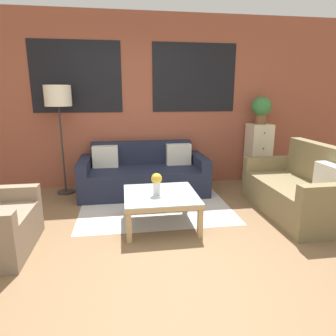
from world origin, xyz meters
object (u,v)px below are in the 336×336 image
object	(u,v)px
potted_plant	(261,108)
flower_vase	(157,182)
couch_dark	(144,175)
settee_vintage	(299,191)
drawer_cabinet	(258,154)
coffee_table	(160,198)
floor_lamp	(58,100)

from	to	relation	value
potted_plant	flower_vase	xyz separation A→B (m)	(-1.96, -1.54, -0.75)
potted_plant	couch_dark	bearing A→B (deg)	-173.73
settee_vintage	drawer_cabinet	size ratio (longest dim) A/B	1.49
drawer_cabinet	potted_plant	world-z (taller)	potted_plant
coffee_table	floor_lamp	distance (m)	2.26
settee_vintage	floor_lamp	size ratio (longest dim) A/B	0.93
coffee_table	floor_lamp	world-z (taller)	floor_lamp
drawer_cabinet	couch_dark	bearing A→B (deg)	-173.73
coffee_table	drawer_cabinet	bearing A→B (deg)	38.12
floor_lamp	flower_vase	xyz separation A→B (m)	(1.30, -1.46, -0.90)
couch_dark	potted_plant	bearing A→B (deg)	6.27
drawer_cabinet	potted_plant	distance (m)	0.78
coffee_table	potted_plant	xyz separation A→B (m)	(1.92, 1.50, 0.97)
couch_dark	potted_plant	xyz separation A→B (m)	(2.02, 0.22, 1.03)
drawer_cabinet	potted_plant	size ratio (longest dim) A/B	2.29
floor_lamp	flower_vase	bearing A→B (deg)	-48.35
flower_vase	drawer_cabinet	bearing A→B (deg)	38.06
coffee_table	drawer_cabinet	xyz separation A→B (m)	(1.92, 1.50, 0.19)
coffee_table	floor_lamp	xyz separation A→B (m)	(-1.35, 1.43, 1.12)
coffee_table	potted_plant	world-z (taller)	potted_plant
couch_dark	coffee_table	size ratio (longest dim) A/B	2.31
floor_lamp	potted_plant	bearing A→B (deg)	1.32
coffee_table	flower_vase	size ratio (longest dim) A/B	3.26
floor_lamp	coffee_table	bearing A→B (deg)	-46.63
floor_lamp	flower_vase	size ratio (longest dim) A/B	6.39
coffee_table	flower_vase	distance (m)	0.22
settee_vintage	flower_vase	bearing A→B (deg)	-176.98
settee_vintage	coffee_table	bearing A→B (deg)	-177.97
potted_plant	flower_vase	distance (m)	2.61
coffee_table	floor_lamp	size ratio (longest dim) A/B	0.51
potted_plant	floor_lamp	bearing A→B (deg)	-178.68
flower_vase	potted_plant	bearing A→B (deg)	38.06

